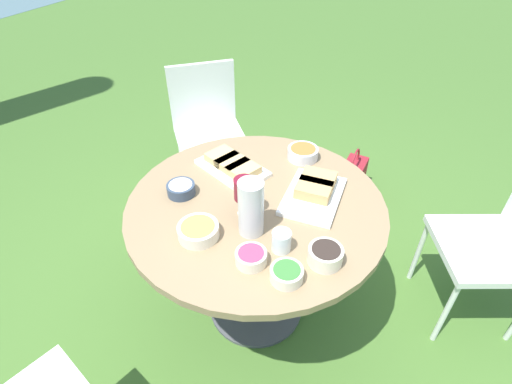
% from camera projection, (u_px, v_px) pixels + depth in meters
% --- Properties ---
extents(ground_plane, '(40.00, 40.00, 0.00)m').
position_uv_depth(ground_plane, '(256.00, 306.00, 2.16)').
color(ground_plane, '#446B2B').
extents(dining_table, '(1.11, 1.11, 0.74)m').
position_uv_depth(dining_table, '(256.00, 225.00, 1.78)').
color(dining_table, '#4C4C51').
rests_on(dining_table, ground_plane).
extents(chair_near_left, '(0.58, 0.57, 0.89)m').
position_uv_depth(chair_near_left, '(507.00, 237.00, 1.84)').
color(chair_near_left, silver).
rests_on(chair_near_left, ground_plane).
extents(chair_near_right, '(0.61, 0.61, 0.89)m').
position_uv_depth(chair_near_right, '(207.00, 123.00, 2.67)').
color(chair_near_right, silver).
rests_on(chair_near_right, ground_plane).
extents(water_pitcher, '(0.11, 0.10, 0.24)m').
position_uv_depth(water_pitcher, '(251.00, 208.00, 1.49)').
color(water_pitcher, silver).
rests_on(water_pitcher, dining_table).
extents(wine_glass, '(0.08, 0.08, 0.18)m').
position_uv_depth(wine_glass, '(244.00, 190.00, 1.57)').
color(wine_glass, silver).
rests_on(wine_glass, dining_table).
extents(platter_bread_main, '(0.35, 0.26, 0.07)m').
position_uv_depth(platter_bread_main, '(315.00, 190.00, 1.72)').
color(platter_bread_main, white).
rests_on(platter_bread_main, dining_table).
extents(platter_charcuterie, '(0.30, 0.38, 0.06)m').
position_uv_depth(platter_charcuterie, '(232.00, 165.00, 1.87)').
color(platter_charcuterie, white).
rests_on(platter_charcuterie, dining_table).
extents(bowl_fries, '(0.16, 0.16, 0.05)m').
position_uv_depth(bowl_fries, '(198.00, 230.00, 1.53)').
color(bowl_fries, beige).
rests_on(bowl_fries, dining_table).
extents(bowl_salad, '(0.12, 0.12, 0.05)m').
position_uv_depth(bowl_salad, '(287.00, 274.00, 1.37)').
color(bowl_salad, beige).
rests_on(bowl_salad, dining_table).
extents(bowl_olives, '(0.13, 0.13, 0.07)m').
position_uv_depth(bowl_olives, '(325.00, 255.00, 1.42)').
color(bowl_olives, beige).
rests_on(bowl_olives, dining_table).
extents(bowl_dip_red, '(0.11, 0.11, 0.05)m').
position_uv_depth(bowl_dip_red, '(251.00, 257.00, 1.42)').
color(bowl_dip_red, beige).
rests_on(bowl_dip_red, dining_table).
extents(bowl_dip_cream, '(0.12, 0.12, 0.05)m').
position_uv_depth(bowl_dip_cream, '(181.00, 189.00, 1.73)').
color(bowl_dip_cream, '#334256').
rests_on(bowl_dip_cream, dining_table).
extents(bowl_roasted_veg, '(0.15, 0.15, 0.06)m').
position_uv_depth(bowl_roasted_veg, '(303.00, 153.00, 1.94)').
color(bowl_roasted_veg, silver).
rests_on(bowl_roasted_veg, dining_table).
extents(cup_water_near, '(0.07, 0.07, 0.08)m').
position_uv_depth(cup_water_near, '(281.00, 241.00, 1.47)').
color(cup_water_near, silver).
rests_on(cup_water_near, dining_table).
extents(handbag, '(0.30, 0.14, 0.37)m').
position_uv_depth(handbag, '(352.00, 179.00, 2.84)').
color(handbag, maroon).
rests_on(handbag, ground_plane).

